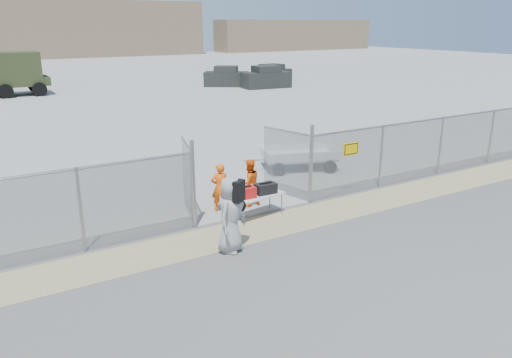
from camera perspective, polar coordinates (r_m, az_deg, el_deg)
ground at (r=13.46m, az=4.40°, el=-6.67°), size 160.00×160.00×0.00m
tarmac_inside at (r=52.76m, az=-23.27°, el=10.10°), size 160.00×80.00×0.01m
dirt_strip at (r=14.21m, az=2.08°, el=-5.25°), size 44.00×1.60×0.01m
distant_hills at (r=88.83m, az=-23.90°, el=15.39°), size 140.00×6.00×9.00m
chain_link_fence at (r=14.64m, az=-0.00°, el=0.00°), size 40.00×0.20×2.20m
folding_table at (r=14.66m, az=0.16°, el=-3.10°), size 1.70×0.91×0.69m
orange_bag at (r=14.25m, az=-1.13°, el=-1.56°), size 0.53×0.37×0.32m
black_duffel at (r=14.63m, az=1.10°, el=-1.09°), size 0.63×0.38×0.30m
security_worker_left at (r=15.02m, az=-4.14°, el=-0.99°), size 0.63×0.51×1.50m
security_worker_right at (r=15.43m, az=-0.78°, el=-0.44°), size 0.73×0.57×1.50m
visitor at (r=12.33m, az=-2.92°, el=-4.09°), size 1.13×1.05×1.94m
utility_trailer at (r=19.54m, az=4.96°, el=2.43°), size 4.10×3.05×0.89m
parked_vehicle_near at (r=44.37m, az=1.18°, el=11.56°), size 4.28×2.24×1.87m
parked_vehicle_mid at (r=45.66m, az=-3.43°, el=11.62°), size 4.18×3.60×1.75m
parked_vehicle_far at (r=48.38m, az=1.81°, el=11.94°), size 4.00×2.33×1.70m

